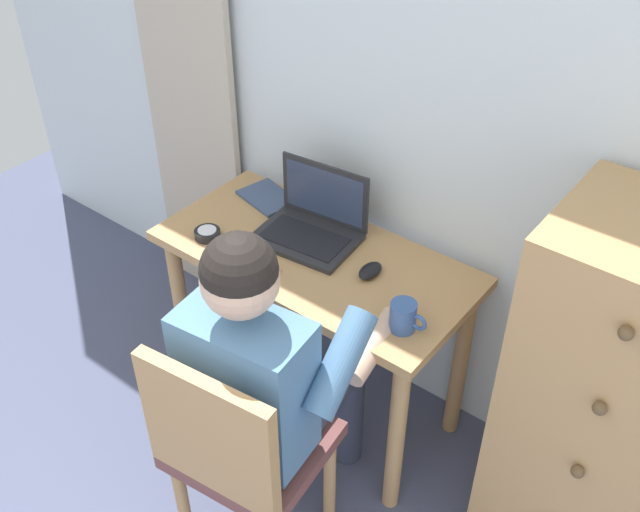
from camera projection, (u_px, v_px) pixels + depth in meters
wall_back at (478, 105)px, 2.18m from camera, size 4.80×0.05×2.50m
curtain_panel at (186, 64)px, 2.82m from camera, size 0.47×0.03×2.18m
desk at (315, 283)px, 2.55m from camera, size 1.09×0.53×0.72m
dresser at (612, 413)px, 2.06m from camera, size 0.54×0.49×1.24m
chair at (238, 449)px, 2.10m from camera, size 0.46×0.45×0.89m
person_seated at (272, 365)px, 2.12m from camera, size 0.57×0.61×1.21m
laptop at (312, 222)px, 2.53m from camera, size 0.36×0.28×0.24m
computer_mouse at (370, 271)px, 2.37m from camera, size 0.06×0.10×0.03m
desk_clock at (207, 234)px, 2.54m from camera, size 0.09×0.09×0.03m
notebook_pad at (268, 197)px, 2.73m from camera, size 0.24×0.19×0.01m
coffee_mug at (404, 317)px, 2.15m from camera, size 0.12×0.08×0.09m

